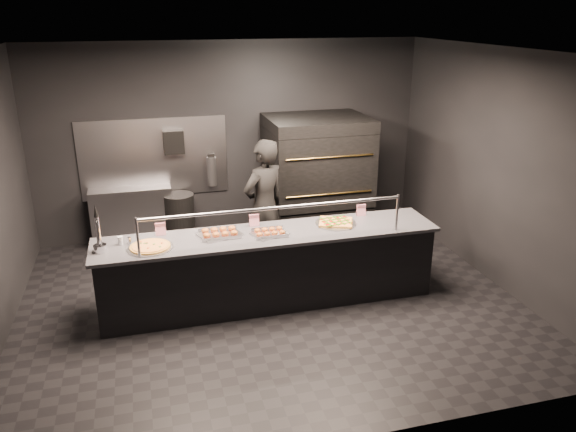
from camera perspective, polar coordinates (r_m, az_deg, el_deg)
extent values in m
plane|color=black|center=(7.07, -1.85, -8.67)|extent=(6.00, 6.00, 0.00)
plane|color=black|center=(6.20, -2.18, 16.37)|extent=(6.00, 6.00, 0.00)
cube|color=black|center=(8.85, -5.72, 7.68)|extent=(6.00, 0.04, 3.00)
cube|color=black|center=(4.25, 5.74, -6.77)|extent=(6.00, 0.04, 3.00)
cube|color=black|center=(7.70, 20.38, 4.56)|extent=(0.04, 5.00, 3.00)
cube|color=#99999E|center=(8.77, -13.43, 5.76)|extent=(2.20, 0.02, 1.20)
cube|color=black|center=(6.87, -1.89, -5.46)|extent=(4.00, 0.70, 0.88)
cube|color=#3E3E44|center=(6.68, -1.94, -1.90)|extent=(4.10, 0.78, 0.04)
cylinder|color=#99999E|center=(6.17, -15.02, -2.13)|extent=(0.03, 0.03, 0.45)
cylinder|color=#99999E|center=(6.81, 11.02, 0.36)|extent=(0.03, 0.03, 0.45)
cylinder|color=#99999E|center=(6.25, -1.36, 0.82)|extent=(3.00, 0.04, 0.04)
cube|color=black|center=(8.90, 2.84, -0.23)|extent=(1.50, 1.15, 0.60)
cube|color=black|center=(8.71, 2.91, 3.46)|extent=(1.50, 1.20, 0.55)
cube|color=black|center=(8.57, 2.97, 6.98)|extent=(1.50, 1.20, 0.55)
cube|color=black|center=(8.49, 3.02, 9.41)|extent=(1.50, 1.20, 0.18)
cylinder|color=gold|center=(8.15, 4.24, 2.23)|extent=(1.30, 0.02, 0.02)
cylinder|color=gold|center=(8.00, 4.34, 5.98)|extent=(1.30, 0.02, 0.02)
cube|color=#99999E|center=(8.86, -15.52, -0.05)|extent=(1.20, 0.35, 0.90)
cube|color=black|center=(8.64, -11.55, 7.39)|extent=(0.30, 0.20, 0.35)
cylinder|color=#B2B2B7|center=(8.82, -7.75, 4.52)|extent=(0.14, 0.14, 0.45)
cube|color=black|center=(8.75, -7.83, 6.10)|extent=(0.10, 0.06, 0.06)
cylinder|color=silver|center=(6.49, -18.53, -3.12)|extent=(0.14, 0.14, 0.08)
cylinder|color=silver|center=(6.42, -18.71, -1.62)|extent=(0.05, 0.05, 0.37)
cylinder|color=silver|center=(6.29, -18.91, -0.52)|extent=(0.02, 0.10, 0.02)
cone|color=black|center=(6.34, -18.97, 0.51)|extent=(0.05, 0.05, 0.14)
cylinder|color=silver|center=(6.44, -13.82, -3.13)|extent=(0.51, 0.51, 0.01)
cylinder|color=gold|center=(6.44, -13.83, -3.03)|extent=(0.45, 0.45, 0.02)
cylinder|color=gold|center=(6.44, -13.84, -2.93)|extent=(0.39, 0.39, 0.01)
cube|color=silver|center=(6.65, -6.95, -1.86)|extent=(0.55, 0.47, 0.02)
ellipsoid|color=#C06B29|center=(6.55, -8.25, -1.95)|extent=(0.09, 0.09, 0.06)
ellipsoid|color=#C06B29|center=(6.70, -8.42, -1.46)|extent=(0.09, 0.09, 0.06)
ellipsoid|color=#C06B29|center=(6.56, -7.33, -1.86)|extent=(0.09, 0.09, 0.06)
ellipsoid|color=#C06B29|center=(6.71, -7.52, -1.37)|extent=(0.09, 0.09, 0.06)
ellipsoid|color=#C06B29|center=(6.58, -6.41, -1.77)|extent=(0.09, 0.09, 0.06)
ellipsoid|color=#C06B29|center=(6.72, -6.62, -1.29)|extent=(0.09, 0.09, 0.06)
ellipsoid|color=#C06B29|center=(6.59, -5.50, -1.68)|extent=(0.09, 0.09, 0.06)
ellipsoid|color=#C06B29|center=(6.73, -5.72, -1.20)|extent=(0.09, 0.09, 0.06)
cube|color=silver|center=(6.63, -1.87, -1.78)|extent=(0.47, 0.41, 0.02)
ellipsoid|color=#C06B29|center=(6.54, -2.90, -1.87)|extent=(0.07, 0.07, 0.05)
ellipsoid|color=#C06B29|center=(6.66, -3.14, -1.46)|extent=(0.07, 0.07, 0.05)
ellipsoid|color=#C06B29|center=(6.56, -2.13, -1.79)|extent=(0.07, 0.07, 0.05)
ellipsoid|color=#C06B29|center=(6.67, -2.38, -1.38)|extent=(0.07, 0.07, 0.05)
ellipsoid|color=#C06B29|center=(6.57, -1.36, -1.72)|extent=(0.07, 0.07, 0.05)
ellipsoid|color=#C06B29|center=(6.69, -1.63, -1.31)|extent=(0.07, 0.07, 0.05)
ellipsoid|color=#C06B29|center=(6.59, -0.60, -1.64)|extent=(0.07, 0.07, 0.05)
ellipsoid|color=#C06B29|center=(6.71, -0.88, -1.24)|extent=(0.07, 0.07, 0.05)
cylinder|color=silver|center=(6.98, 4.87, -0.75)|extent=(0.51, 0.51, 0.01)
cube|color=gold|center=(6.97, 4.87, -0.62)|extent=(0.51, 0.48, 0.02)
cube|color=gold|center=(6.97, 4.88, -0.53)|extent=(0.48, 0.46, 0.01)
cube|color=#42881B|center=(6.96, 4.88, -0.46)|extent=(0.45, 0.43, 0.01)
cylinder|color=silver|center=(6.61, -16.66, -2.41)|extent=(0.06, 0.06, 0.10)
cylinder|color=silver|center=(6.61, -15.82, -2.41)|extent=(0.04, 0.04, 0.08)
cube|color=white|center=(6.76, -12.84, -1.28)|extent=(0.12, 0.04, 0.15)
cube|color=white|center=(6.88, -3.46, -0.41)|extent=(0.12, 0.04, 0.15)
cube|color=white|center=(7.27, 7.44, 0.61)|extent=(0.12, 0.04, 0.15)
cylinder|color=black|center=(8.80, -10.94, -0.24)|extent=(0.46, 0.46, 0.77)
imported|color=black|center=(7.58, -2.44, 0.99)|extent=(0.80, 0.71, 1.84)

